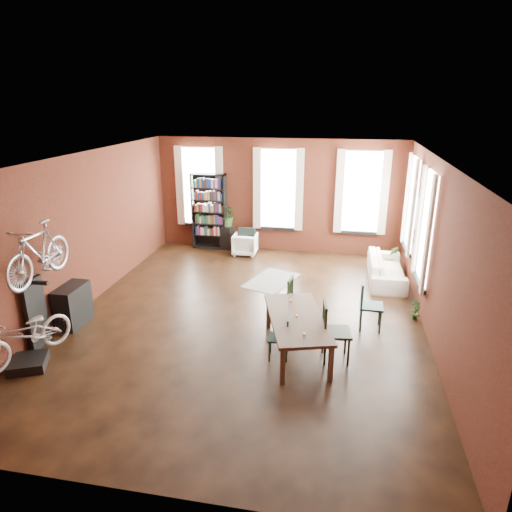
% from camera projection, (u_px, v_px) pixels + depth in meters
% --- Properties ---
extents(room, '(9.00, 9.04, 3.22)m').
position_uv_depth(room, '(264.00, 209.00, 9.14)').
color(room, black).
rests_on(room, ground).
extents(dining_table, '(1.42, 2.17, 0.68)m').
position_uv_depth(dining_table, '(296.00, 335.00, 7.94)').
color(dining_table, brown).
rests_on(dining_table, ground).
extents(dining_chair_a, '(0.39, 0.39, 0.77)m').
position_uv_depth(dining_chair_a, '(279.00, 337.00, 7.75)').
color(dining_chair_a, '#1A3A37').
rests_on(dining_chair_a, ground).
extents(dining_chair_b, '(0.48, 0.48, 0.92)m').
position_uv_depth(dining_chair_b, '(281.00, 299.00, 9.06)').
color(dining_chair_b, black).
rests_on(dining_chair_b, ground).
extents(dining_chair_c, '(0.54, 0.54, 1.04)m').
position_uv_depth(dining_chair_c, '(336.00, 332.00, 7.66)').
color(dining_chair_c, black).
rests_on(dining_chair_c, ground).
extents(dining_chair_d, '(0.45, 0.45, 0.95)m').
position_uv_depth(dining_chair_d, '(371.00, 306.00, 8.72)').
color(dining_chair_d, '#193838').
rests_on(dining_chair_d, ground).
extents(bookshelf, '(1.00, 0.32, 2.20)m').
position_uv_depth(bookshelf, '(209.00, 212.00, 13.29)').
color(bookshelf, black).
rests_on(bookshelf, ground).
extents(white_armchair, '(0.67, 0.63, 0.67)m').
position_uv_depth(white_armchair, '(245.00, 243.00, 12.94)').
color(white_armchair, white).
rests_on(white_armchair, ground).
extents(cream_sofa, '(0.61, 2.08, 0.81)m').
position_uv_depth(cream_sofa, '(387.00, 265.00, 11.07)').
color(cream_sofa, beige).
rests_on(cream_sofa, ground).
extents(striped_rug, '(1.36, 1.71, 0.01)m').
position_uv_depth(striped_rug, '(271.00, 280.00, 11.17)').
color(striped_rug, black).
rests_on(striped_rug, ground).
extents(bike_trainer, '(0.75, 0.75, 0.16)m').
position_uv_depth(bike_trainer, '(28.00, 363.00, 7.56)').
color(bike_trainer, black).
rests_on(bike_trainer, ground).
extents(bike_wall_rack, '(0.16, 0.60, 1.30)m').
position_uv_depth(bike_wall_rack, '(36.00, 313.00, 8.03)').
color(bike_wall_rack, black).
rests_on(bike_wall_rack, ground).
extents(console_table, '(0.40, 0.80, 0.80)m').
position_uv_depth(console_table, '(73.00, 305.00, 8.92)').
color(console_table, black).
rests_on(console_table, ground).
extents(plant_stand, '(0.40, 0.40, 0.68)m').
position_uv_depth(plant_stand, '(227.00, 237.00, 13.45)').
color(plant_stand, black).
rests_on(plant_stand, ground).
extents(plant_by_sofa, '(0.43, 0.67, 0.28)m').
position_uv_depth(plant_by_sofa, '(390.00, 264.00, 11.92)').
color(plant_by_sofa, '#305E25').
rests_on(plant_by_sofa, ground).
extents(plant_small, '(0.42, 0.47, 0.15)m').
position_uv_depth(plant_small, '(415.00, 316.00, 9.22)').
color(plant_small, '#2B5E25').
rests_on(plant_small, ground).
extents(bicycle_floor, '(0.85, 1.02, 1.65)m').
position_uv_depth(bicycle_floor, '(21.00, 313.00, 7.27)').
color(bicycle_floor, beige).
rests_on(bicycle_floor, bike_trainer).
extents(bicycle_hung, '(0.47, 1.00, 1.66)m').
position_uv_depth(bicycle_hung, '(35.00, 233.00, 7.49)').
color(bicycle_hung, '#A5A8AD').
rests_on(bicycle_hung, bike_wall_rack).
extents(plant_on_stand, '(0.80, 0.84, 0.52)m').
position_uv_depth(plant_on_stand, '(228.00, 218.00, 13.27)').
color(plant_on_stand, '#2F5723').
rests_on(plant_on_stand, plant_stand).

